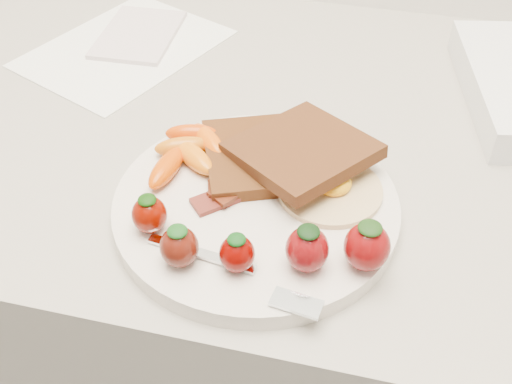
# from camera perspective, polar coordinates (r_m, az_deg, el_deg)

# --- Properties ---
(counter) EXTENTS (2.00, 0.60, 0.90)m
(counter) POSITION_cam_1_polar(r_m,az_deg,el_deg) (1.06, 0.61, -13.55)
(counter) COLOR gray
(counter) RESTS_ON ground
(plate) EXTENTS (0.27, 0.27, 0.02)m
(plate) POSITION_cam_1_polar(r_m,az_deg,el_deg) (0.61, 0.00, -1.31)
(plate) COLOR silver
(plate) RESTS_ON counter
(toast_lower) EXTENTS (0.15, 0.15, 0.01)m
(toast_lower) POSITION_cam_1_polar(r_m,az_deg,el_deg) (0.64, 0.71, 3.31)
(toast_lower) COLOR black
(toast_lower) RESTS_ON plate
(toast_upper) EXTENTS (0.16, 0.16, 0.03)m
(toast_upper) POSITION_cam_1_polar(r_m,az_deg,el_deg) (0.63, 4.10, 3.73)
(toast_upper) COLOR black
(toast_upper) RESTS_ON toast_lower
(fried_egg) EXTENTS (0.11, 0.11, 0.02)m
(fried_egg) POSITION_cam_1_polar(r_m,az_deg,el_deg) (0.61, 6.66, 0.37)
(fried_egg) COLOR #F3EBC1
(fried_egg) RESTS_ON plate
(bacon_strips) EXTENTS (0.11, 0.11, 0.01)m
(bacon_strips) POSITION_cam_1_polar(r_m,az_deg,el_deg) (0.61, -0.55, 0.63)
(bacon_strips) COLOR #3F0D0E
(bacon_strips) RESTS_ON plate
(baby_carrots) EXTENTS (0.08, 0.11, 0.02)m
(baby_carrots) POSITION_cam_1_polar(r_m,az_deg,el_deg) (0.65, -6.03, 3.74)
(baby_carrots) COLOR #C6630E
(baby_carrots) RESTS_ON plate
(strawberries) EXTENTS (0.23, 0.07, 0.05)m
(strawberries) POSITION_cam_1_polar(r_m,az_deg,el_deg) (0.54, 0.96, -4.50)
(strawberries) COLOR #610A00
(strawberries) RESTS_ON plate
(fork) EXTENTS (0.16, 0.06, 0.00)m
(fork) POSITION_cam_1_polar(r_m,az_deg,el_deg) (0.54, -1.17, -7.41)
(fork) COLOR silver
(fork) RESTS_ON plate
(paper_sheet) EXTENTS (0.27, 0.30, 0.00)m
(paper_sheet) POSITION_cam_1_polar(r_m,az_deg,el_deg) (0.88, -11.59, 12.39)
(paper_sheet) COLOR white
(paper_sheet) RESTS_ON counter
(notepad) EXTENTS (0.10, 0.14, 0.01)m
(notepad) POSITION_cam_1_polar(r_m,az_deg,el_deg) (0.90, -10.39, 13.61)
(notepad) COLOR beige
(notepad) RESTS_ON paper_sheet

